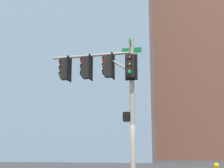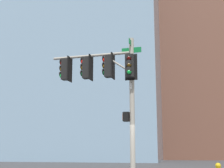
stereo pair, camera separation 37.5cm
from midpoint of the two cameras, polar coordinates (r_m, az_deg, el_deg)
signal_pole_assembly at (r=14.32m, az=-1.57°, el=0.92°), size 4.21×1.08×6.34m
building_brick_nearside at (r=60.04m, az=7.65°, el=8.72°), size 23.01×18.08×44.22m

